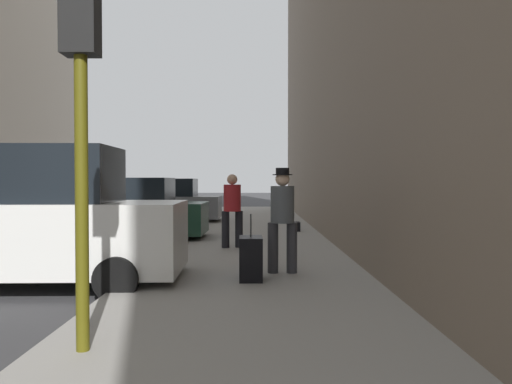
% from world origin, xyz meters
% --- Properties ---
extents(sidewalk, '(4.00, 40.00, 0.15)m').
position_xyz_m(sidewalk, '(6.00, 0.00, 0.07)').
color(sidewalk, gray).
rests_on(sidewalk, ground_plane).
extents(parked_white_van, '(4.64, 2.15, 2.25)m').
position_xyz_m(parked_white_van, '(2.65, -1.95, 1.03)').
color(parked_white_van, silver).
rests_on(parked_white_van, ground_plane).
extents(parked_dark_green_sedan, '(4.23, 2.12, 1.79)m').
position_xyz_m(parked_dark_green_sedan, '(2.65, 3.81, 0.85)').
color(parked_dark_green_sedan, '#193828').
rests_on(parked_dark_green_sedan, ground_plane).
extents(parked_gray_coupe, '(4.21, 2.08, 1.79)m').
position_xyz_m(parked_gray_coupe, '(2.65, 9.48, 0.85)').
color(parked_gray_coupe, slate).
rests_on(parked_gray_coupe, ground_plane).
extents(fire_hydrant, '(0.42, 0.22, 0.70)m').
position_xyz_m(fire_hydrant, '(4.45, 4.62, 0.50)').
color(fire_hydrant, red).
rests_on(fire_hydrant, sidewalk).
extents(traffic_light, '(0.32, 0.32, 3.60)m').
position_xyz_m(traffic_light, '(4.50, -5.28, 2.76)').
color(traffic_light, '#514C0F').
rests_on(traffic_light, sidewalk).
extents(pedestrian_with_beanie, '(0.50, 0.40, 1.78)m').
position_xyz_m(pedestrian_with_beanie, '(6.54, -1.43, 1.14)').
color(pedestrian_with_beanie, '#333338').
rests_on(pedestrian_with_beanie, sidewalk).
extents(pedestrian_in_red_jacket, '(0.53, 0.49, 1.71)m').
position_xyz_m(pedestrian_in_red_jacket, '(5.54, 1.77, 1.10)').
color(pedestrian_in_red_jacket, black).
rests_on(pedestrian_in_red_jacket, sidewalk).
extents(rolling_suitcase, '(0.37, 0.57, 1.04)m').
position_xyz_m(rolling_suitcase, '(6.01, -2.03, 0.49)').
color(rolling_suitcase, black).
rests_on(rolling_suitcase, sidewalk).
extents(duffel_bag, '(0.32, 0.44, 0.28)m').
position_xyz_m(duffel_bag, '(7.29, 5.59, 0.29)').
color(duffel_bag, black).
rests_on(duffel_bag, sidewalk).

